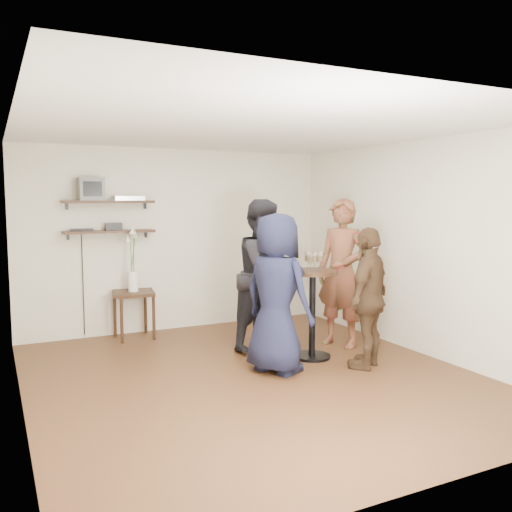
{
  "coord_description": "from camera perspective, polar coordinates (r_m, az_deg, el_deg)",
  "views": [
    {
      "loc": [
        -2.44,
        -5.02,
        1.88
      ],
      "look_at": [
        0.23,
        0.4,
        1.25
      ],
      "focal_mm": 38.0,
      "sensor_mm": 36.0,
      "label": 1
    }
  ],
  "objects": [
    {
      "name": "room",
      "position": [
        5.61,
        -0.27,
        0.02
      ],
      "size": [
        4.58,
        5.08,
        2.68
      ],
      "color": "#432B15",
      "rests_on": "ground"
    },
    {
      "name": "shelf_upper",
      "position": [
        7.53,
        -15.25,
        5.53
      ],
      "size": [
        1.2,
        0.25,
        0.04
      ],
      "primitive_type": "cube",
      "color": "black",
      "rests_on": "room"
    },
    {
      "name": "shelf_lower",
      "position": [
        7.55,
        -15.17,
        2.49
      ],
      "size": [
        1.2,
        0.25,
        0.04
      ],
      "primitive_type": "cube",
      "color": "black",
      "rests_on": "room"
    },
    {
      "name": "crt_monitor",
      "position": [
        7.49,
        -17.01,
        6.76
      ],
      "size": [
        0.32,
        0.3,
        0.3
      ],
      "primitive_type": "cube",
      "color": "#59595B",
      "rests_on": "shelf_upper"
    },
    {
      "name": "dvd_deck",
      "position": [
        7.59,
        -13.28,
        5.94
      ],
      "size": [
        0.4,
        0.24,
        0.06
      ],
      "primitive_type": "cube",
      "color": "silver",
      "rests_on": "shelf_upper"
    },
    {
      "name": "radio",
      "position": [
        7.55,
        -14.75,
        3.02
      ],
      "size": [
        0.22,
        0.1,
        0.1
      ],
      "primitive_type": "cube",
      "color": "black",
      "rests_on": "shelf_lower"
    },
    {
      "name": "power_strip",
      "position": [
        7.53,
        -17.89,
        2.65
      ],
      "size": [
        0.3,
        0.05,
        0.03
      ],
      "primitive_type": "cube",
      "color": "black",
      "rests_on": "shelf_lower"
    },
    {
      "name": "side_table",
      "position": [
        7.54,
        -12.76,
        -4.45
      ],
      "size": [
        0.62,
        0.62,
        0.64
      ],
      "rotation": [
        0.0,
        0.0,
        -0.16
      ],
      "color": "black",
      "rests_on": "room"
    },
    {
      "name": "vase_lilies",
      "position": [
        7.48,
        -12.83,
        -1.53
      ],
      "size": [
        0.19,
        0.19,
        0.89
      ],
      "rotation": [
        0.0,
        0.0,
        -0.16
      ],
      "color": "white",
      "rests_on": "side_table"
    },
    {
      "name": "drinks_table",
      "position": [
        6.46,
        5.95,
        -4.81
      ],
      "size": [
        0.58,
        0.58,
        1.05
      ],
      "color": "black",
      "rests_on": "room"
    },
    {
      "name": "wine_glass_fl",
      "position": [
        6.33,
        5.71,
        -0.36
      ],
      "size": [
        0.06,
        0.06,
        0.19
      ],
      "color": "silver",
      "rests_on": "drinks_table"
    },
    {
      "name": "wine_glass_fr",
      "position": [
        6.4,
        6.74,
        -0.13
      ],
      "size": [
        0.07,
        0.07,
        0.22
      ],
      "color": "silver",
      "rests_on": "drinks_table"
    },
    {
      "name": "wine_glass_bl",
      "position": [
        6.43,
        5.46,
        -0.14
      ],
      "size": [
        0.07,
        0.07,
        0.21
      ],
      "color": "silver",
      "rests_on": "drinks_table"
    },
    {
      "name": "wine_glass_br",
      "position": [
        6.39,
        6.16,
        -0.15
      ],
      "size": [
        0.07,
        0.07,
        0.22
      ],
      "color": "silver",
      "rests_on": "drinks_table"
    },
    {
      "name": "person_plaid",
      "position": [
        7.0,
        9.01,
        -1.76
      ],
      "size": [
        0.71,
        0.82,
        1.9
      ],
      "primitive_type": "imported",
      "rotation": [
        0.0,
        0.0,
        -1.13
      ],
      "color": "red",
      "rests_on": "room"
    },
    {
      "name": "person_dark",
      "position": [
        6.79,
        0.96,
        -1.97
      ],
      "size": [
        1.14,
        1.05,
        1.89
      ],
      "primitive_type": "imported",
      "rotation": [
        0.0,
        0.0,
        0.47
      ],
      "color": "black",
      "rests_on": "room"
    },
    {
      "name": "person_navy",
      "position": [
        5.87,
        2.19,
        -3.96
      ],
      "size": [
        0.85,
        1.0,
        1.74
      ],
      "primitive_type": "imported",
      "rotation": [
        0.0,
        0.0,
        1.99
      ],
      "color": "black",
      "rests_on": "room"
    },
    {
      "name": "person_brown",
      "position": [
        6.18,
        11.78,
        -4.34
      ],
      "size": [
        0.99,
        0.82,
        1.58
      ],
      "primitive_type": "imported",
      "rotation": [
        0.0,
        0.0,
        3.71
      ],
      "color": "#432E1D",
      "rests_on": "room"
    }
  ]
}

